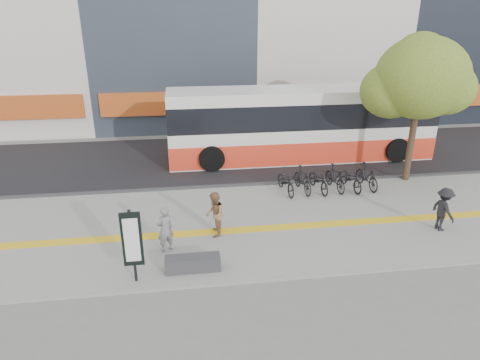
{
  "coord_description": "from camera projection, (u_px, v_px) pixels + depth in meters",
  "views": [
    {
      "loc": [
        -2.69,
        -11.64,
        7.05
      ],
      "look_at": [
        -0.76,
        2.0,
        1.55
      ],
      "focal_mm": 31.21,
      "sensor_mm": 36.0,
      "label": 1
    }
  ],
  "objects": [
    {
      "name": "bus",
      "position": [
        301.0,
        126.0,
        21.27
      ],
      "size": [
        13.39,
        3.17,
        3.56
      ],
      "color": "white",
      "rests_on": "street"
    },
    {
      "name": "tactile_strip",
      "position": [
        266.0,
        228.0,
        14.55
      ],
      "size": [
        40.0,
        0.45,
        0.01
      ],
      "primitive_type": "cube",
      "color": "yellow",
      "rests_on": "sidewalk"
    },
    {
      "name": "sidewalk",
      "position": [
        263.0,
        223.0,
        15.03
      ],
      "size": [
        40.0,
        7.0,
        0.08
      ],
      "primitive_type": "cube",
      "color": "slate",
      "rests_on": "ground"
    },
    {
      "name": "bench",
      "position": [
        193.0,
        263.0,
        12.11
      ],
      "size": [
        1.6,
        0.45,
        0.45
      ],
      "primitive_type": "cube",
      "color": "#313133",
      "rests_on": "sidewalk"
    },
    {
      "name": "ground",
      "position": [
        271.0,
        245.0,
        13.67
      ],
      "size": [
        120.0,
        120.0,
        0.0
      ],
      "primitive_type": "plane",
      "color": "slate",
      "rests_on": "ground"
    },
    {
      "name": "bicycle_row",
      "position": [
        326.0,
        179.0,
        17.55
      ],
      "size": [
        4.31,
        1.89,
        1.06
      ],
      "color": "black",
      "rests_on": "sidewalk"
    },
    {
      "name": "pedestrian_tan",
      "position": [
        214.0,
        214.0,
        13.84
      ],
      "size": [
        0.65,
        0.8,
        1.55
      ],
      "primitive_type": "imported",
      "rotation": [
        0.0,
        0.0,
        -1.66
      ],
      "color": "#906946",
      "rests_on": "sidewalk"
    },
    {
      "name": "pedestrian_dark",
      "position": [
        443.0,
        209.0,
        14.22
      ],
      "size": [
        0.68,
        1.05,
        1.53
      ],
      "primitive_type": "imported",
      "rotation": [
        0.0,
        0.0,
        1.68
      ],
      "color": "black",
      "rests_on": "sidewalk"
    },
    {
      "name": "signboard",
      "position": [
        132.0,
        241.0,
        11.23
      ],
      "size": [
        0.55,
        0.1,
        2.2
      ],
      "color": "black",
      "rests_on": "sidewalk"
    },
    {
      "name": "seated_woman",
      "position": [
        165.0,
        229.0,
        12.94
      ],
      "size": [
        0.65,
        0.57,
        1.5
      ],
      "primitive_type": "imported",
      "rotation": [
        0.0,
        0.0,
        3.64
      ],
      "color": "black",
      "rests_on": "sidewalk"
    },
    {
      "name": "curb",
      "position": [
        248.0,
        185.0,
        18.24
      ],
      "size": [
        40.0,
        0.25,
        0.14
      ],
      "primitive_type": "cube",
      "color": "#313133",
      "rests_on": "ground"
    },
    {
      "name": "street",
      "position": [
        236.0,
        157.0,
        21.93
      ],
      "size": [
        40.0,
        8.0,
        0.06
      ],
      "primitive_type": "cube",
      "color": "black",
      "rests_on": "ground"
    },
    {
      "name": "street_tree",
      "position": [
        419.0,
        79.0,
        17.36
      ],
      "size": [
        4.4,
        3.8,
        6.31
      ],
      "color": "#3E2A1C",
      "rests_on": "sidewalk"
    }
  ]
}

